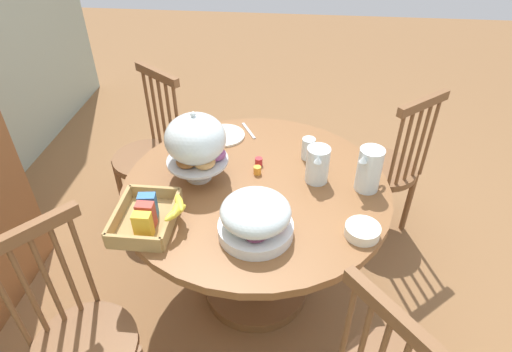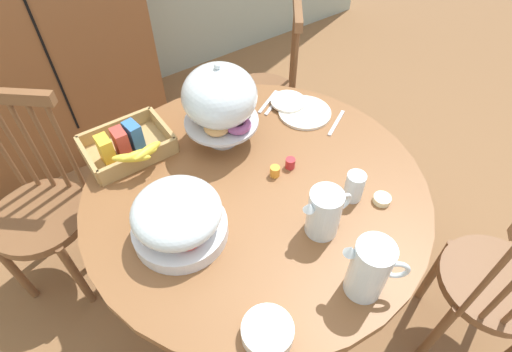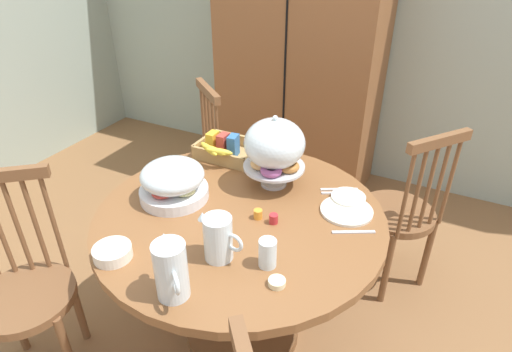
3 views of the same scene
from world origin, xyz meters
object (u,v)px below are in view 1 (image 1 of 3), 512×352
Objects in this scene: dining_table at (256,219)px; fruit_platter_covered at (256,218)px; pastry_stand_with_dome at (196,142)px; china_plate_small at (207,135)px; windsor_chair_by_cabinet at (385,170)px; butter_dish at (322,149)px; china_plate_large at (224,135)px; orange_juice_pitcher at (369,171)px; cereal_bowl at (362,231)px; milk_pitcher at (317,166)px; drinking_glass at (308,149)px; cereal_basket at (149,216)px; windsor_chair_facing_door at (150,157)px; windsor_chair_far_side at (82,344)px.

fruit_platter_covered is (-0.31, -0.03, 0.29)m from dining_table.
pastry_stand_with_dome reaches higher than china_plate_small.
butter_dish is (-0.26, 0.40, 0.30)m from windsor_chair_by_cabinet.
windsor_chair_by_cabinet is 4.43× the size of china_plate_large.
windsor_chair_by_cabinet reaches higher than china_plate_large.
fruit_platter_covered is 0.58m from orange_juice_pitcher.
china_plate_small is at bearing 25.43° from fruit_platter_covered.
cereal_bowl is (-0.28, -0.45, 0.23)m from dining_table.
cereal_bowl is at bearing -152.77° from milk_pitcher.
butter_dish is at bearing -99.62° from china_plate_large.
windsor_chair_by_cabinet is 3.25× the size of fruit_platter_covered.
cereal_bowl reaches higher than butter_dish.
drinking_glass reaches higher than china_plate_small.
cereal_basket reaches higher than dining_table.
orange_juice_pitcher is at bearing 158.97° from windsor_chair_by_cabinet.
china_plate_large is at bearing -109.11° from windsor_chair_facing_door.
pastry_stand_with_dome is 2.46× the size of cereal_bowl.
windsor_chair_far_side is (-1.25, 1.31, 0.00)m from windsor_chair_by_cabinet.
orange_juice_pitcher is (-0.54, -1.20, 0.38)m from windsor_chair_facing_door.
dining_table is 1.25× the size of windsor_chair_facing_door.
pastry_stand_with_dome is 3.13× the size of drinking_glass.
windsor_chair_facing_door is at bearing 65.73° from orange_juice_pitcher.
windsor_chair_by_cabinet reaches higher than butter_dish.
windsor_chair_facing_door reaches higher than milk_pitcher.
dining_table is 0.91m from windsor_chair_by_cabinet.
dining_table is 8.70× the size of cereal_bowl.
drinking_glass reaches higher than butter_dish.
milk_pitcher reaches higher than dining_table.
orange_juice_pitcher is at bearing -129.01° from drinking_glass.
drinking_glass is at bearing 50.99° from orange_juice_pitcher.
milk_pitcher is (0.04, 0.22, -0.01)m from orange_juice_pitcher.
cereal_basket is at bearing 130.92° from butter_dish.
orange_juice_pitcher reaches higher than drinking_glass.
windsor_chair_far_side is at bearing 163.91° from china_plate_small.
windsor_chair_by_cabinet is at bearing -37.37° from fruit_platter_covered.
pastry_stand_with_dome is at bearing 112.55° from drinking_glass.
windsor_chair_by_cabinet is 1.21m from pastry_stand_with_dome.
dining_table is 0.50m from china_plate_large.
china_plate_large is at bearing 55.47° from milk_pitcher.
windsor_chair_facing_door is 5.20× the size of milk_pitcher.
milk_pitcher is 0.18m from drinking_glass.
cereal_basket is (0.01, 0.43, -0.04)m from fruit_platter_covered.
dining_table is 5.89× the size of orange_juice_pitcher.
china_plate_large is (1.08, -0.39, 0.29)m from windsor_chair_far_side.
windsor_chair_by_cabinet is 0.98m from china_plate_large.
china_plate_small is (0.31, 0.57, -0.06)m from milk_pitcher.
china_plate_small is (0.38, 0.30, 0.23)m from dining_table.
china_plate_small is (0.35, 0.03, -0.18)m from pastry_stand_with_dome.
milk_pitcher reaches higher than butter_dish.
butter_dish is at bearing 33.97° from orange_juice_pitcher.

